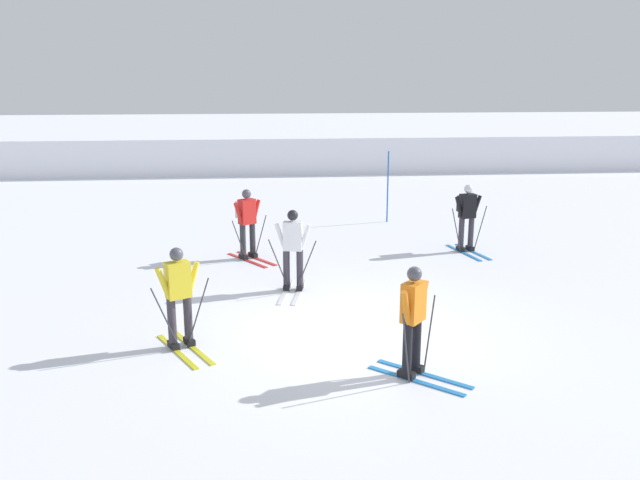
% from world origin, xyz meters
% --- Properties ---
extents(ground_plane, '(120.00, 120.00, 0.00)m').
position_xyz_m(ground_plane, '(0.00, 0.00, 0.00)').
color(ground_plane, white).
extents(far_snow_ridge, '(80.00, 6.78, 1.59)m').
position_xyz_m(far_snow_ridge, '(0.00, 21.18, 0.79)').
color(far_snow_ridge, white).
rests_on(far_snow_ridge, ground).
extents(skier_orange, '(1.44, 1.34, 1.71)m').
position_xyz_m(skier_orange, '(0.57, -1.77, 0.92)').
color(skier_orange, '#237AC6').
rests_on(skier_orange, ground).
extents(skier_white, '(0.99, 1.64, 1.71)m').
position_xyz_m(skier_white, '(-1.00, 2.36, 0.92)').
color(skier_white, silver).
rests_on(skier_white, ground).
extents(skier_black, '(0.98, 1.64, 1.71)m').
position_xyz_m(skier_black, '(3.49, 5.07, 0.96)').
color(skier_black, '#237AC6').
rests_on(skier_black, ground).
extents(skier_red, '(1.22, 1.52, 1.71)m').
position_xyz_m(skier_red, '(-1.99, 4.88, 0.95)').
color(skier_red, red).
rests_on(skier_red, ground).
extents(skier_yellow, '(1.09, 1.58, 1.71)m').
position_xyz_m(skier_yellow, '(-3.00, -0.40, 0.92)').
color(skier_yellow, gold).
rests_on(skier_yellow, ground).
extents(trail_marker_pole, '(0.04, 0.04, 2.13)m').
position_xyz_m(trail_marker_pole, '(2.15, 8.54, 1.07)').
color(trail_marker_pole, '#1E56AD').
rests_on(trail_marker_pole, ground).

